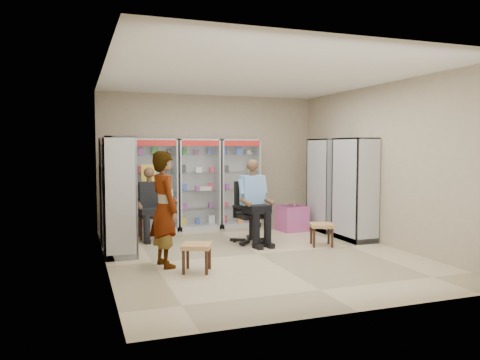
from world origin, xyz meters
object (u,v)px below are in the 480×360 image
object	(u,v)px
standing_man	(165,209)
cabinet_right_far	(326,185)
seated_shopkeeper	(252,204)
cabinet_back_mid	(198,184)
cabinet_left_near	(119,196)
cabinet_back_right	(239,183)
wooden_chair	(149,215)
pink_trunk	(292,218)
woven_stool_b	(197,258)
cabinet_left_far	(114,190)
office_chair	(251,212)
cabinet_right_near	(355,189)
woven_stool_a	(322,235)

from	to	relation	value
standing_man	cabinet_right_far	bearing A→B (deg)	-75.61
seated_shopkeeper	cabinet_back_mid	bearing A→B (deg)	100.87
cabinet_right_far	cabinet_left_near	size ratio (longest dim) A/B	1.00
cabinet_back_right	cabinet_left_near	size ratio (longest dim) A/B	1.00
cabinet_back_mid	wooden_chair	bearing A→B (deg)	-148.69
pink_trunk	woven_stool_b	size ratio (longest dim) A/B	1.37
cabinet_left_far	cabinet_right_far	bearing A→B (deg)	87.43
cabinet_left_far	wooden_chair	bearing A→B (deg)	106.39
woven_stool_b	standing_man	world-z (taller)	standing_man
wooden_chair	woven_stool_b	world-z (taller)	wooden_chair
woven_stool_b	office_chair	bearing A→B (deg)	48.54
office_chair	cabinet_left_far	bearing A→B (deg)	154.05
standing_man	cabinet_back_right	bearing A→B (deg)	-48.28
office_chair	seated_shopkeeper	xyz separation A→B (m)	(-0.00, -0.05, 0.16)
cabinet_left_far	pink_trunk	bearing A→B (deg)	90.68
cabinet_right_far	cabinet_right_near	xyz separation A→B (m)	(0.00, -1.10, 0.00)
cabinet_back_mid	cabinet_left_far	xyz separation A→B (m)	(-1.88, -0.93, 0.00)
woven_stool_a	woven_stool_b	world-z (taller)	woven_stool_b
cabinet_right_near	wooden_chair	size ratio (longest dim) A/B	2.13
woven_stool_b	standing_man	xyz separation A→B (m)	(-0.38, 0.47, 0.68)
cabinet_left_near	seated_shopkeeper	world-z (taller)	cabinet_left_near
office_chair	pink_trunk	xyz separation A→B (m)	(1.31, 0.94, -0.31)
cabinet_right_far	woven_stool_a	bearing A→B (deg)	147.39
pink_trunk	cabinet_back_mid	bearing A→B (deg)	154.68
seated_shopkeeper	pink_trunk	distance (m)	1.71
cabinet_right_far	standing_man	distance (m)	4.32
wooden_chair	seated_shopkeeper	world-z (taller)	seated_shopkeeper
cabinet_left_far	seated_shopkeeper	world-z (taller)	cabinet_left_far
cabinet_right_far	standing_man	xyz separation A→B (m)	(-3.88, -1.90, -0.12)
cabinet_right_near	standing_man	size ratio (longest dim) A/B	1.13
office_chair	woven_stool_a	distance (m)	1.38
office_chair	woven_stool_b	size ratio (longest dim) A/B	2.84
office_chair	woven_stool_a	size ratio (longest dim) A/B	2.85
wooden_chair	standing_man	world-z (taller)	standing_man
cabinet_back_right	standing_man	bearing A→B (deg)	-126.60
pink_trunk	standing_man	size ratio (longest dim) A/B	0.32
cabinet_right_near	woven_stool_b	size ratio (longest dim) A/B	4.84
seated_shopkeeper	woven_stool_a	world-z (taller)	seated_shopkeeper
pink_trunk	woven_stool_b	world-z (taller)	pink_trunk
woven_stool_b	wooden_chair	bearing A→B (deg)	95.81
cabinet_left_far	woven_stool_a	xyz separation A→B (m)	(3.59, -1.57, -0.79)
seated_shopkeeper	woven_stool_b	xyz separation A→B (m)	(-1.48, -1.62, -0.54)
cabinet_back_mid	cabinet_back_right	xyz separation A→B (m)	(0.95, 0.00, 0.00)
seated_shopkeeper	woven_stool_b	bearing A→B (deg)	-138.12
cabinet_right_near	wooden_chair	xyz separation A→B (m)	(-3.78, 1.50, -0.53)
cabinet_right_far	woven_stool_b	bearing A→B (deg)	124.13
cabinet_right_far	cabinet_left_near	distance (m)	4.55
cabinet_left_near	woven_stool_a	bearing A→B (deg)	82.57
cabinet_right_far	cabinet_back_mid	bearing A→B (deg)	66.35
cabinet_left_far	cabinet_left_near	bearing A→B (deg)	-0.00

